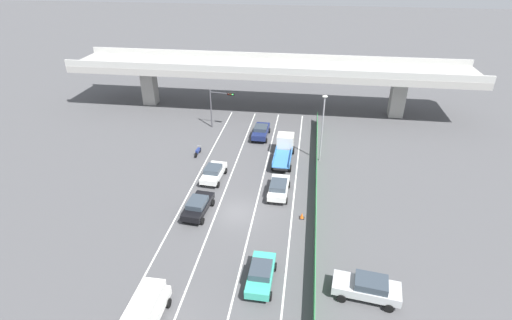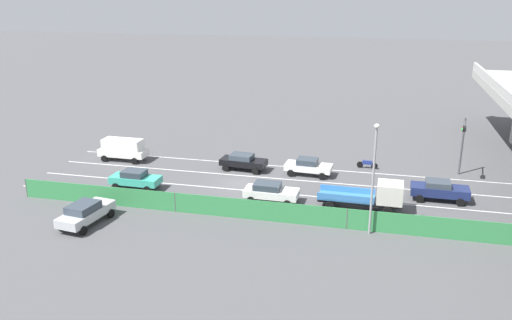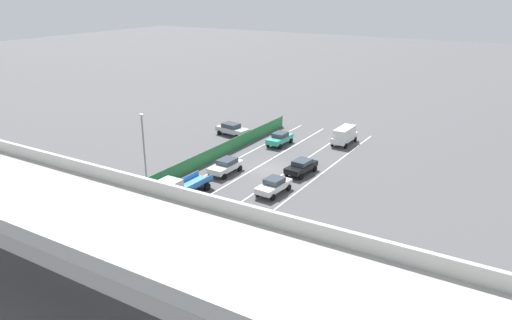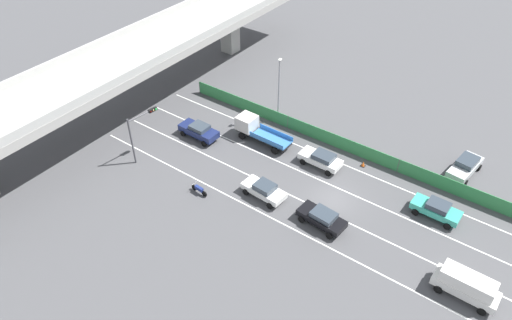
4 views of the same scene
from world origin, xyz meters
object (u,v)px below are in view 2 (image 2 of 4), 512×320
parked_wagon_silver (86,212)px  traffic_light (463,138)px  car_sedan_white (308,166)px  flatbed_truck_blue (375,196)px  motorcycle (367,164)px  car_sedan_black (243,161)px  car_sedan_navy (439,190)px  car_taxi_teal (135,178)px  traffic_cone (219,206)px  car_hatchback_white (270,191)px  street_lamp (374,170)px  car_van_white (123,148)px

parked_wagon_silver → traffic_light: size_ratio=0.91×
car_sedan_white → flatbed_truck_blue: bearing=41.1°
motorcycle → flatbed_truck_blue: bearing=5.0°
car_sedan_black → car_sedan_navy: bearing=78.4°
car_taxi_teal → traffic_cone: size_ratio=7.50×
car_sedan_white → parked_wagon_silver: bearing=-44.4°
car_hatchback_white → motorcycle: size_ratio=2.21×
car_sedan_navy → motorcycle: size_ratio=2.31×
car_sedan_black → parked_wagon_silver: parked_wagon_silver is taller
motorcycle → car_taxi_teal: bearing=-62.2°
car_hatchback_white → street_lamp: bearing=63.0°
flatbed_truck_blue → car_sedan_white: bearing=-138.9°
motorcycle → street_lamp: size_ratio=0.25×
car_taxi_teal → motorcycle: size_ratio=2.18×
motorcycle → parked_wagon_silver: (17.43, -19.17, 0.47)m
flatbed_truck_blue → parked_wagon_silver: 21.35m
car_sedan_black → motorcycle: 11.74m
car_taxi_teal → traffic_light: bearing=108.7°
car_sedan_white → car_sedan_navy: bearing=72.2°
car_hatchback_white → street_lamp: (4.01, 7.86, 3.81)m
traffic_cone → car_hatchback_white: bearing=125.0°
motorcycle → traffic_light: (0.85, 8.04, 3.29)m
car_sedan_black → street_lamp: street_lamp is taller
car_sedan_navy → car_van_white: (-3.57, -29.41, 0.32)m
car_hatchback_white → parked_wagon_silver: 14.00m
car_sedan_white → flatbed_truck_blue: flatbed_truck_blue is taller
car_van_white → car_sedan_navy: bearing=83.1°
car_taxi_teal → car_van_white: 8.26m
car_sedan_navy → traffic_light: bearing=159.5°
car_hatchback_white → car_sedan_navy: bearing=104.9°
car_van_white → flatbed_truck_blue: flatbed_truck_blue is taller
traffic_light → flatbed_truck_blue: bearing=-37.7°
car_sedan_navy → street_lamp: size_ratio=0.58×
motorcycle → traffic_light: traffic_light is taller
car_hatchback_white → motorcycle: (-10.18, 7.19, -0.42)m
car_sedan_navy → parked_wagon_silver: 27.23m
traffic_light → car_sedan_black: bearing=-83.1°
traffic_cone → street_lamp: bearing=82.1°
flatbed_truck_blue → motorcycle: flatbed_truck_blue is taller
car_sedan_navy → traffic_light: 6.87m
car_taxi_teal → flatbed_truck_blue: bearing=89.6°
car_hatchback_white → traffic_cone: bearing=-55.0°
motorcycle → traffic_cone: (12.62, -10.67, -0.20)m
parked_wagon_silver → traffic_cone: (-4.81, 8.49, -0.67)m
car_taxi_teal → flatbed_truck_blue: flatbed_truck_blue is taller
parked_wagon_silver → traffic_light: traffic_light is taller
flatbed_truck_blue → car_taxi_teal: bearing=-90.4°
street_lamp → car_sedan_navy: bearing=145.3°
street_lamp → traffic_cone: size_ratio=13.77×
car_sedan_black → parked_wagon_silver: (14.25, -7.87, 0.06)m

